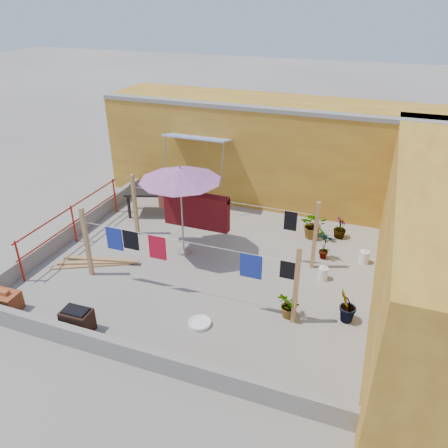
% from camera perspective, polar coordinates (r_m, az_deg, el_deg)
% --- Properties ---
extents(ground, '(80.00, 80.00, 0.00)m').
position_cam_1_polar(ground, '(11.15, -2.12, -5.28)').
color(ground, '#9E998E').
rests_on(ground, ground).
extents(wall_back, '(11.00, 3.27, 3.21)m').
position_cam_1_polar(wall_back, '(14.38, 6.85, 9.50)').
color(wall_back, gold).
rests_on(wall_back, ground).
extents(wall_right, '(2.40, 9.00, 3.20)m').
position_cam_1_polar(wall_right, '(9.83, 27.03, -2.68)').
color(wall_right, gold).
rests_on(wall_right, ground).
extents(parapet_front, '(8.30, 0.16, 0.44)m').
position_cam_1_polar(parapet_front, '(8.55, -11.65, -16.33)').
color(parapet_front, gray).
rests_on(parapet_front, ground).
extents(parapet_left, '(0.16, 7.30, 0.44)m').
position_cam_1_polar(parapet_left, '(12.96, -19.07, -0.74)').
color(parapet_left, gray).
rests_on(parapet_left, ground).
extents(red_railing, '(0.05, 4.20, 1.10)m').
position_cam_1_polar(red_railing, '(12.47, -19.14, 0.69)').
color(red_railing, '#A21F10').
rests_on(red_railing, ground).
extents(clothesline_rig, '(5.09, 2.35, 1.80)m').
position_cam_1_polar(clothesline_rig, '(11.26, -3.56, 1.06)').
color(clothesline_rig, tan).
rests_on(clothesline_rig, ground).
extents(patio_umbrella, '(2.61, 2.61, 2.46)m').
position_cam_1_polar(patio_umbrella, '(10.71, -5.77, 6.42)').
color(patio_umbrella, gray).
rests_on(patio_umbrella, ground).
extents(outdoor_table, '(1.89, 1.36, 0.80)m').
position_cam_1_polar(outdoor_table, '(13.54, -9.06, 4.14)').
color(outdoor_table, black).
rests_on(outdoor_table, ground).
extents(brick_stack, '(0.62, 0.47, 0.52)m').
position_cam_1_polar(brick_stack, '(10.64, -26.66, -9.07)').
color(brick_stack, '#9D4F24').
rests_on(brick_stack, ground).
extents(lumber_pile, '(2.02, 1.06, 0.13)m').
position_cam_1_polar(lumber_pile, '(11.58, -16.35, -4.81)').
color(lumber_pile, tan).
rests_on(lumber_pile, ground).
extents(brazier, '(0.61, 0.42, 0.54)m').
position_cam_1_polar(brazier, '(9.48, -18.59, -11.86)').
color(brazier, black).
rests_on(brazier, ground).
extents(white_basin, '(0.49, 0.49, 0.08)m').
position_cam_1_polar(white_basin, '(9.31, -3.18, -12.76)').
color(white_basin, white).
rests_on(white_basin, ground).
extents(water_jug_a, '(0.23, 0.23, 0.36)m').
position_cam_1_polar(water_jug_a, '(10.79, 12.81, -6.31)').
color(water_jug_a, white).
rests_on(water_jug_a, ground).
extents(water_jug_b, '(0.24, 0.24, 0.37)m').
position_cam_1_polar(water_jug_b, '(11.69, 17.83, -4.12)').
color(water_jug_b, white).
rests_on(water_jug_b, ground).
extents(green_hose, '(0.50, 0.50, 0.07)m').
position_cam_1_polar(green_hose, '(12.84, 11.82, -0.94)').
color(green_hose, '#1B6917').
rests_on(green_hose, ground).
extents(plant_back_a, '(0.82, 0.74, 0.80)m').
position_cam_1_polar(plant_back_a, '(12.40, 11.63, -0.08)').
color(plant_back_a, '#1A5618').
rests_on(plant_back_a, ground).
extents(plant_back_b, '(0.39, 0.39, 0.62)m').
position_cam_1_polar(plant_back_b, '(12.60, 14.91, -0.48)').
color(plant_back_b, '#1A5618').
rests_on(plant_back_b, ground).
extents(plant_right_a, '(0.44, 0.33, 0.76)m').
position_cam_1_polar(plant_right_a, '(11.49, 13.03, -2.76)').
color(plant_right_a, '#1A5618').
rests_on(plant_right_a, ground).
extents(plant_right_b, '(0.51, 0.55, 0.80)m').
position_cam_1_polar(plant_right_b, '(9.48, 15.78, -10.30)').
color(plant_right_b, '#1A5618').
rests_on(plant_right_b, ground).
extents(plant_right_c, '(0.67, 0.68, 0.58)m').
position_cam_1_polar(plant_right_c, '(9.43, 8.57, -10.53)').
color(plant_right_c, '#1A5618').
rests_on(plant_right_c, ground).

